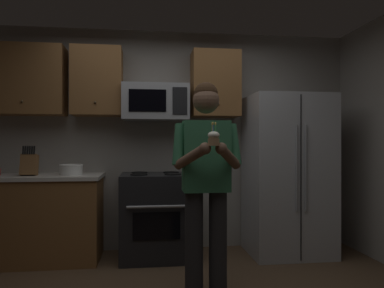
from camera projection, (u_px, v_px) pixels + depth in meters
name	position (u px, v px, depth m)	size (l,w,h in m)	color
wall_back	(167.00, 140.00, 4.44)	(4.40, 0.10, 2.60)	gray
oven_range	(156.00, 215.00, 4.03)	(0.76, 0.70, 0.93)	black
microwave	(155.00, 103.00, 4.15)	(0.74, 0.41, 0.40)	#9EA0A5
refrigerator	(288.00, 175.00, 4.18)	(0.90, 0.75, 1.80)	#B7BABF
cabinet_row_upper	(104.00, 82.00, 4.13)	(2.78, 0.36, 0.76)	brown
counter_left	(33.00, 218.00, 3.89)	(1.44, 0.66, 0.92)	brown
knife_block	(29.00, 164.00, 3.83)	(0.16, 0.15, 0.32)	brown
bowl_large_white	(71.00, 169.00, 3.89)	(0.24, 0.24, 0.11)	white
person	(206.00, 175.00, 3.00)	(0.60, 0.48, 1.76)	#262628
cupcake	(214.00, 138.00, 2.68)	(0.09, 0.09, 0.17)	#A87F56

